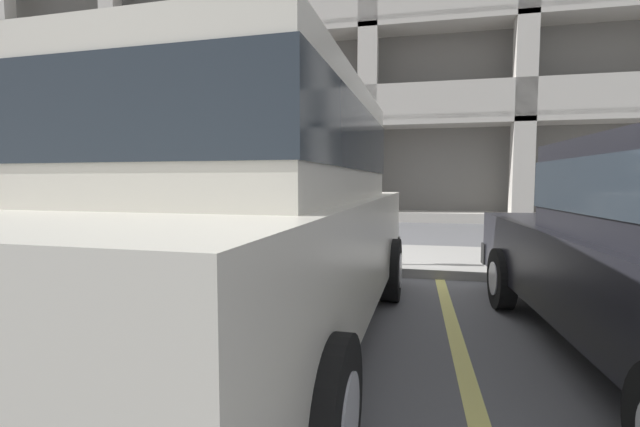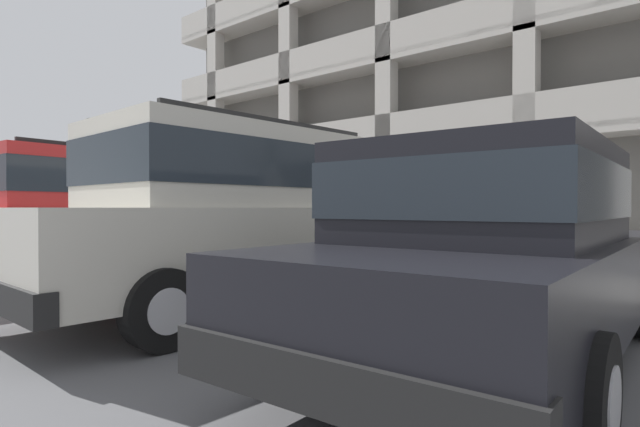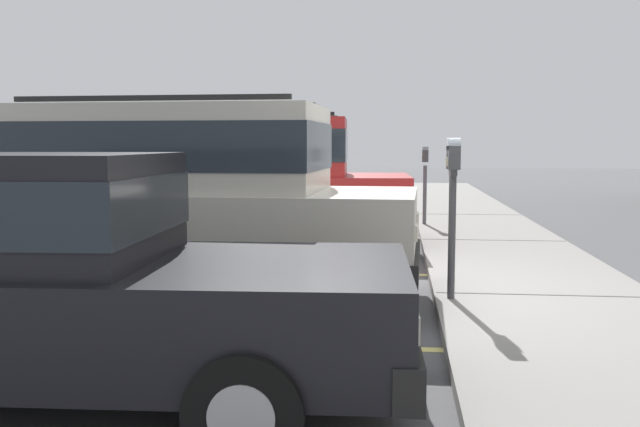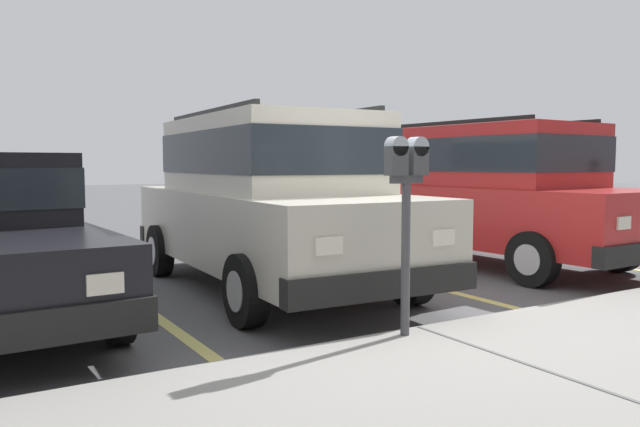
% 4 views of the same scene
% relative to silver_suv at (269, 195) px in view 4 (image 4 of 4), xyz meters
% --- Properties ---
extents(ground_plane, '(80.00, 80.00, 0.10)m').
position_rel_silver_suv_xyz_m(ground_plane, '(-0.07, 2.36, -1.14)').
color(ground_plane, '#565659').
extents(sidewalk, '(40.00, 2.20, 0.12)m').
position_rel_silver_suv_xyz_m(sidewalk, '(-0.07, 3.66, -1.03)').
color(sidewalk, gray).
rests_on(sidewalk, ground_plane).
extents(parking_stall_lines, '(12.89, 4.80, 0.01)m').
position_rel_silver_suv_xyz_m(parking_stall_lines, '(1.53, 0.96, -1.08)').
color(parking_stall_lines, '#DBD16B').
rests_on(parking_stall_lines, ground_plane).
extents(silver_suv, '(2.14, 4.85, 2.03)m').
position_rel_silver_suv_xyz_m(silver_suv, '(0.00, 0.00, 0.00)').
color(silver_suv, beige).
rests_on(silver_suv, ground_plane).
extents(red_sedan, '(2.20, 4.87, 2.03)m').
position_rel_silver_suv_xyz_m(red_sedan, '(-3.50, -0.01, 0.00)').
color(red_sedan, red).
rests_on(red_sedan, ground_plane).
extents(parking_meter_near, '(0.35, 0.12, 1.53)m').
position_rel_silver_suv_xyz_m(parking_meter_near, '(0.18, 2.71, 0.17)').
color(parking_meter_near, '#47474C').
rests_on(parking_meter_near, sidewalk).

